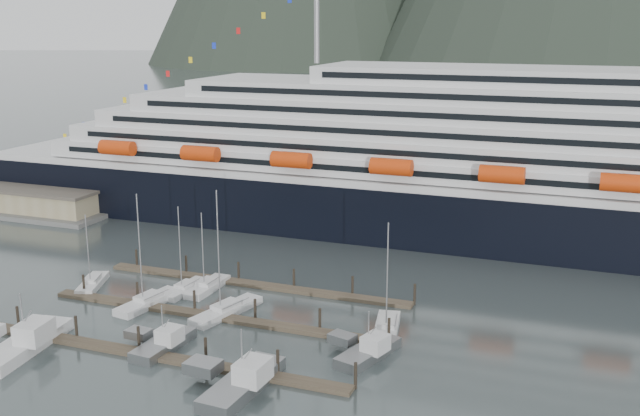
{
  "coord_description": "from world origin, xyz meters",
  "views": [
    {
      "loc": [
        41.25,
        -77.93,
        37.96
      ],
      "look_at": [
        3.21,
        22.0,
        11.18
      ],
      "focal_mm": 42.0,
      "sensor_mm": 36.0,
      "label": 1
    }
  ],
  "objects_px": {
    "sailboat_c": "(185,289)",
    "trawler_b": "(163,343)",
    "sailboat_a": "(93,284)",
    "trawler_e": "(367,351)",
    "warehouse": "(19,197)",
    "sailboat_f": "(208,287)",
    "cruise_ship": "(530,174)",
    "sailboat_h": "(387,329)",
    "trawler_d": "(241,381)",
    "sailboat_d": "(227,311)",
    "sailboat_b": "(149,302)",
    "trawler_a": "(24,342)"
  },
  "relations": [
    {
      "from": "cruise_ship",
      "to": "warehouse",
      "type": "relative_size",
      "value": 4.57
    },
    {
      "from": "sailboat_f",
      "to": "sailboat_h",
      "type": "distance_m",
      "value": 29.01
    },
    {
      "from": "trawler_b",
      "to": "trawler_e",
      "type": "relative_size",
      "value": 0.94
    },
    {
      "from": "sailboat_d",
      "to": "trawler_b",
      "type": "bearing_deg",
      "value": -174.72
    },
    {
      "from": "sailboat_h",
      "to": "trawler_a",
      "type": "height_order",
      "value": "sailboat_h"
    },
    {
      "from": "sailboat_b",
      "to": "sailboat_f",
      "type": "bearing_deg",
      "value": -19.17
    },
    {
      "from": "trawler_a",
      "to": "trawler_e",
      "type": "bearing_deg",
      "value": -78.65
    },
    {
      "from": "warehouse",
      "to": "trawler_e",
      "type": "distance_m",
      "value": 99.71
    },
    {
      "from": "sailboat_a",
      "to": "trawler_a",
      "type": "height_order",
      "value": "sailboat_a"
    },
    {
      "from": "trawler_e",
      "to": "sailboat_c",
      "type": "bearing_deg",
      "value": 86.19
    },
    {
      "from": "cruise_ship",
      "to": "trawler_a",
      "type": "relative_size",
      "value": 14.24
    },
    {
      "from": "sailboat_a",
      "to": "trawler_b",
      "type": "xyz_separation_m",
      "value": [
        21.48,
        -14.94,
        0.41
      ]
    },
    {
      "from": "cruise_ship",
      "to": "sailboat_d",
      "type": "bearing_deg",
      "value": -123.79
    },
    {
      "from": "sailboat_f",
      "to": "trawler_e",
      "type": "bearing_deg",
      "value": -114.15
    },
    {
      "from": "sailboat_h",
      "to": "trawler_a",
      "type": "xyz_separation_m",
      "value": [
        -38.78,
        -20.43,
        0.53
      ]
    },
    {
      "from": "trawler_d",
      "to": "sailboat_c",
      "type": "bearing_deg",
      "value": 44.77
    },
    {
      "from": "sailboat_f",
      "to": "trawler_a",
      "type": "relative_size",
      "value": 0.83
    },
    {
      "from": "sailboat_h",
      "to": "trawler_a",
      "type": "relative_size",
      "value": 1.02
    },
    {
      "from": "sailboat_h",
      "to": "trawler_b",
      "type": "relative_size",
      "value": 1.56
    },
    {
      "from": "cruise_ship",
      "to": "sailboat_c",
      "type": "height_order",
      "value": "cruise_ship"
    },
    {
      "from": "sailboat_c",
      "to": "sailboat_h",
      "type": "xyz_separation_m",
      "value": [
        31.09,
        -3.55,
        0.03
      ]
    },
    {
      "from": "cruise_ship",
      "to": "warehouse",
      "type": "height_order",
      "value": "cruise_ship"
    },
    {
      "from": "sailboat_d",
      "to": "trawler_d",
      "type": "relative_size",
      "value": 1.36
    },
    {
      "from": "cruise_ship",
      "to": "trawler_e",
      "type": "xyz_separation_m",
      "value": [
        -12.13,
        -56.06,
        -11.21
      ]
    },
    {
      "from": "cruise_ship",
      "to": "trawler_d",
      "type": "height_order",
      "value": "cruise_ship"
    },
    {
      "from": "sailboat_f",
      "to": "trawler_d",
      "type": "relative_size",
      "value": 0.94
    },
    {
      "from": "trawler_b",
      "to": "trawler_e",
      "type": "height_order",
      "value": "trawler_e"
    },
    {
      "from": "cruise_ship",
      "to": "trawler_a",
      "type": "distance_m",
      "value": 86.17
    },
    {
      "from": "sailboat_c",
      "to": "trawler_b",
      "type": "height_order",
      "value": "sailboat_c"
    },
    {
      "from": "warehouse",
      "to": "trawler_a",
      "type": "distance_m",
      "value": 75.73
    },
    {
      "from": "sailboat_f",
      "to": "cruise_ship",
      "type": "bearing_deg",
      "value": -42.65
    },
    {
      "from": "cruise_ship",
      "to": "trawler_b",
      "type": "relative_size",
      "value": 21.74
    },
    {
      "from": "cruise_ship",
      "to": "sailboat_b",
      "type": "xyz_separation_m",
      "value": [
        -45.08,
        -51.16,
        -11.59
      ]
    },
    {
      "from": "sailboat_d",
      "to": "sailboat_b",
      "type": "bearing_deg",
      "value": 109.08
    },
    {
      "from": "warehouse",
      "to": "trawler_b",
      "type": "distance_m",
      "value": 83.01
    },
    {
      "from": "sailboat_c",
      "to": "sailboat_h",
      "type": "distance_m",
      "value": 31.29
    },
    {
      "from": "trawler_b",
      "to": "trawler_d",
      "type": "distance_m",
      "value": 14.48
    },
    {
      "from": "sailboat_d",
      "to": "sailboat_f",
      "type": "distance_m",
      "value": 10.07
    },
    {
      "from": "cruise_ship",
      "to": "trawler_d",
      "type": "xyz_separation_m",
      "value": [
        -22.25,
        -68.35,
        -11.09
      ]
    },
    {
      "from": "sailboat_a",
      "to": "sailboat_d",
      "type": "height_order",
      "value": "sailboat_d"
    },
    {
      "from": "trawler_e",
      "to": "trawler_b",
      "type": "bearing_deg",
      "value": 121.95
    },
    {
      "from": "sailboat_f",
      "to": "sailboat_c",
      "type": "bearing_deg",
      "value": 126.1
    },
    {
      "from": "sailboat_a",
      "to": "trawler_e",
      "type": "distance_m",
      "value": 45.67
    },
    {
      "from": "trawler_d",
      "to": "sailboat_h",
      "type": "bearing_deg",
      "value": -23.67
    },
    {
      "from": "trawler_a",
      "to": "trawler_d",
      "type": "xyz_separation_m",
      "value": [
        28.56,
        0.36,
        -0.03
      ]
    },
    {
      "from": "sailboat_a",
      "to": "trawler_d",
      "type": "distance_m",
      "value": 40.45
    },
    {
      "from": "trawler_a",
      "to": "sailboat_d",
      "type": "bearing_deg",
      "value": -49.67
    },
    {
      "from": "cruise_ship",
      "to": "sailboat_c",
      "type": "distance_m",
      "value": 63.2
    },
    {
      "from": "sailboat_h",
      "to": "trawler_e",
      "type": "relative_size",
      "value": 1.47
    },
    {
      "from": "cruise_ship",
      "to": "trawler_b",
      "type": "xyz_separation_m",
      "value": [
        -35.55,
        -62.63,
        -11.22
      ]
    }
  ]
}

